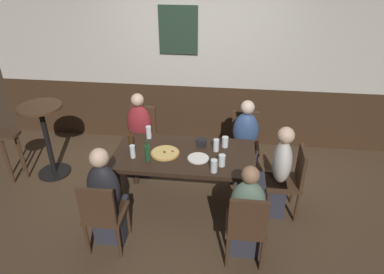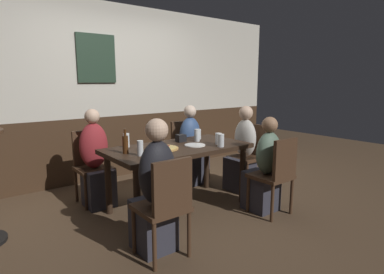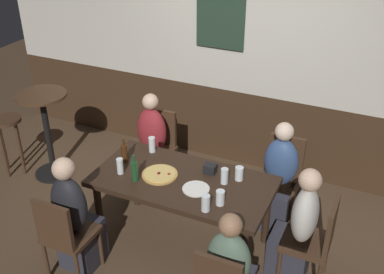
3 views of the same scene
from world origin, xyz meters
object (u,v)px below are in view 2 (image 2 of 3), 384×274
Objects in this scene: chair_head_east at (250,152)px; beer_glass_tall at (218,139)px; dining_table at (178,154)px; person_head_east at (242,155)px; tumbler_water at (197,136)px; pizza at (163,148)px; beer_bottle_brown at (125,144)px; condiment_caddy at (181,138)px; chair_right_near at (276,172)px; chair_left_far at (91,162)px; chair_right_far at (185,147)px; person_right_far at (192,150)px; person_left_far at (96,166)px; pint_glass_stout at (126,141)px; person_right_near at (264,172)px; beer_bottle_green at (158,144)px; pint_glass_amber at (140,149)px; beer_glass_half at (198,135)px; plate_white_large at (195,145)px; chair_left_near at (166,203)px; person_left_near at (155,197)px.

beer_glass_tall is at bearing -165.99° from chair_head_east.
person_head_east is (1.07, 0.00, -0.17)m from dining_table.
pizza is at bearing -166.96° from tumbler_water.
condiment_caddy is at bearing 11.18° from beer_bottle_brown.
chair_right_near is 2.21m from chair_left_far.
pizza is (-0.94, -0.86, 0.26)m from chair_right_far.
condiment_caddy is (-0.54, -0.47, 0.31)m from person_right_far.
person_left_far is (-1.44, 1.51, -0.01)m from chair_right_near.
chair_left_far is 0.65m from pint_glass_stout.
pizza is (-0.94, 0.64, 0.30)m from person_right_near.
beer_bottle_brown is (-0.25, 0.23, -0.00)m from beer_bottle_green.
pint_glass_amber is (-1.81, -0.15, 0.31)m from chair_head_east.
dining_table is 1.11m from chair_right_near.
chair_right_near is 0.17m from person_right_near.
beer_bottle_green reaches higher than chair_right_far.
tumbler_water is (-0.36, 0.94, 0.31)m from chair_right_near.
person_head_east is at bearing -8.42° from tumbler_water.
chair_right_far is at bearing 0.00° from chair_left_far.
person_right_near is 1.58m from beer_bottle_brown.
pint_glass_stout reaches higher than chair_right_near.
beer_glass_half is at bearing -21.18° from person_left_far.
condiment_caddy is at bearing -130.44° from chair_right_far.
person_right_far is (-0.35, 0.67, -0.01)m from person_head_east.
condiment_caddy is at bearing 151.42° from tumbler_water.
chair_right_far is 3.36× the size of beer_bottle_green.
chair_left_far is 3.44× the size of beer_bottle_brown.
chair_left_far is 6.78× the size of beer_glass_half.
person_left_far is at bearing 152.58° from condiment_caddy.
beer_glass_half is 0.84× the size of pint_glass_amber.
person_right_near is 8.43× the size of beer_glass_half.
pint_glass_stout reaches higher than pint_glass_amber.
pint_glass_stout is at bearing 173.86° from beer_glass_half.
pint_glass_amber reaches higher than chair_right_near.
chair_right_far is 3.63× the size of plate_white_large.
chair_left_near reaches higher than condiment_caddy.
chair_right_far is 3.44× the size of beer_bottle_brown.
tumbler_water is 0.94× the size of pint_glass_stout.
chair_head_east is 0.87m from beer_glass_tall.
chair_head_east is 0.16m from person_head_east.
person_left_far reaches higher than pint_glass_amber.
person_left_far reaches higher than pizza.
person_left_near is 1.29m from condiment_caddy.
person_right_far is at bearing 32.40° from pint_glass_amber.
beer_glass_half is at bearing 160.76° from person_head_east.
person_right_near is at bearing -21.97° from pint_glass_amber.
pint_glass_amber is 0.75m from plate_white_large.
beer_glass_tall is (-0.28, -0.87, 0.32)m from person_right_far.
person_head_east is at bearing 62.28° from person_right_near.
chair_right_near is (-0.51, -0.83, 0.00)m from chair_head_east.
beer_glass_tall is 0.85× the size of pint_glass_stout.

